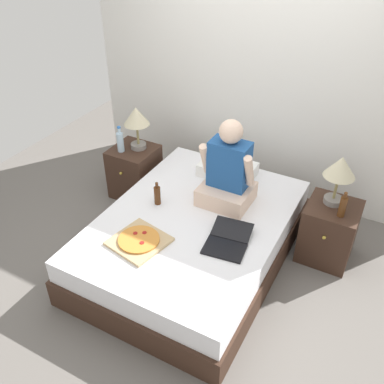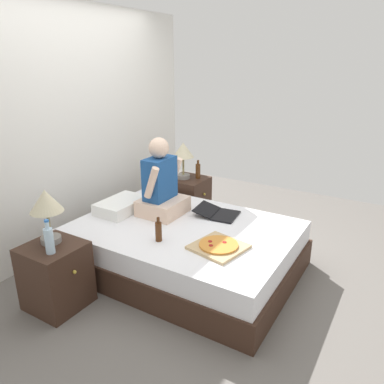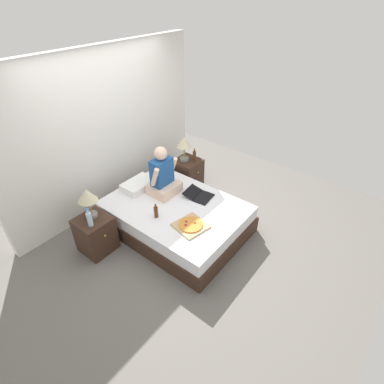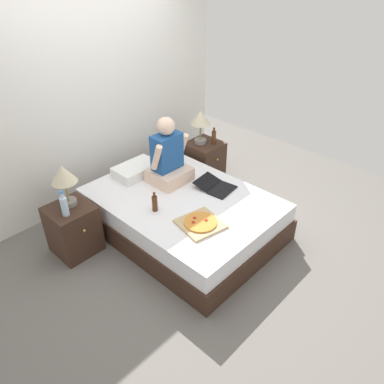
# 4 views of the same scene
# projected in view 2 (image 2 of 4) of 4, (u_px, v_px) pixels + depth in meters

# --- Properties ---
(ground_plane) EXTENTS (5.70, 5.70, 0.00)m
(ground_plane) POSITION_uv_depth(u_px,v_px,m) (185.00, 268.00, 3.69)
(ground_plane) COLOR #66605B
(wall_back) EXTENTS (3.70, 0.12, 2.50)m
(wall_back) POSITION_uv_depth(u_px,v_px,m) (73.00, 129.00, 3.95)
(wall_back) COLOR silver
(wall_back) RESTS_ON ground
(bed) EXTENTS (1.49, 2.06, 0.46)m
(bed) POSITION_uv_depth(u_px,v_px,m) (185.00, 248.00, 3.62)
(bed) COLOR #382319
(bed) RESTS_ON ground
(nightstand_left) EXTENTS (0.44, 0.47, 0.55)m
(nightstand_left) POSITION_uv_depth(u_px,v_px,m) (56.00, 276.00, 3.06)
(nightstand_left) COLOR #382319
(nightstand_left) RESTS_ON ground
(lamp_on_left_nightstand) EXTENTS (0.26, 0.26, 0.45)m
(lamp_on_left_nightstand) POSITION_uv_depth(u_px,v_px,m) (46.00, 205.00, 2.91)
(lamp_on_left_nightstand) COLOR gray
(lamp_on_left_nightstand) RESTS_ON nightstand_left
(water_bottle) EXTENTS (0.07, 0.07, 0.28)m
(water_bottle) POSITION_uv_depth(u_px,v_px,m) (49.00, 240.00, 2.82)
(water_bottle) COLOR silver
(water_bottle) RESTS_ON nightstand_left
(nightstand_right) EXTENTS (0.44, 0.47, 0.55)m
(nightstand_right) POSITION_uv_depth(u_px,v_px,m) (188.00, 199.00, 4.72)
(nightstand_right) COLOR #382319
(nightstand_right) RESTS_ON ground
(lamp_on_right_nightstand) EXTENTS (0.26, 0.26, 0.45)m
(lamp_on_right_nightstand) POSITION_uv_depth(u_px,v_px,m) (183.00, 153.00, 4.52)
(lamp_on_right_nightstand) COLOR gray
(lamp_on_right_nightstand) RESTS_ON nightstand_right
(beer_bottle) EXTENTS (0.06, 0.06, 0.23)m
(beer_bottle) POSITION_uv_depth(u_px,v_px,m) (198.00, 171.00, 4.61)
(beer_bottle) COLOR #512D14
(beer_bottle) RESTS_ON nightstand_right
(pillow) EXTENTS (0.52, 0.34, 0.12)m
(pillow) POSITION_uv_depth(u_px,v_px,m) (122.00, 206.00, 3.86)
(pillow) COLOR white
(pillow) RESTS_ON bed
(person_seated) EXTENTS (0.47, 0.40, 0.78)m
(person_seated) POSITION_uv_depth(u_px,v_px,m) (161.00, 187.00, 3.73)
(person_seated) COLOR beige
(person_seated) RESTS_ON bed
(laptop) EXTENTS (0.37, 0.45, 0.07)m
(laptop) POSITION_uv_depth(u_px,v_px,m) (219.00, 214.00, 3.76)
(laptop) COLOR black
(laptop) RESTS_ON bed
(pizza_box) EXTENTS (0.47, 0.47, 0.05)m
(pizza_box) POSITION_uv_depth(u_px,v_px,m) (219.00, 246.00, 3.11)
(pizza_box) COLOR tan
(pizza_box) RESTS_ON bed
(beer_bottle_on_bed) EXTENTS (0.06, 0.06, 0.22)m
(beer_bottle_on_bed) POSITION_uv_depth(u_px,v_px,m) (159.00, 231.00, 3.22)
(beer_bottle_on_bed) COLOR #4C2811
(beer_bottle_on_bed) RESTS_ON bed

